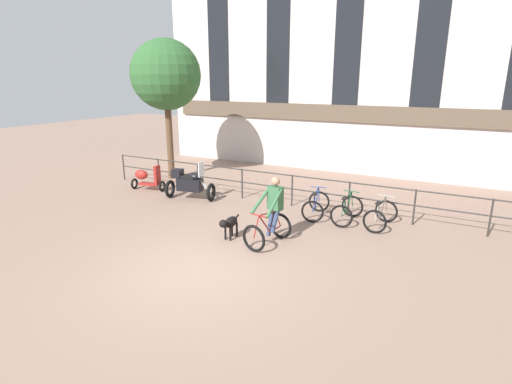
% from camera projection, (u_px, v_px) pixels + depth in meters
% --- Properties ---
extents(ground_plane, '(60.00, 60.00, 0.00)m').
position_uv_depth(ground_plane, '(197.00, 270.00, 8.70)').
color(ground_plane, '#8E7060').
extents(canal_railing, '(15.05, 0.05, 1.05)m').
position_uv_depth(canal_railing, '(292.00, 185.00, 12.92)').
color(canal_railing, '#2D2B28').
rests_on(canal_railing, ground_plane).
extents(building_facade, '(18.00, 0.72, 10.01)m').
position_uv_depth(building_facade, '(349.00, 55.00, 16.65)').
color(building_facade, beige).
rests_on(building_facade, ground_plane).
extents(cyclist_with_bike, '(0.89, 1.28, 1.70)m').
position_uv_depth(cyclist_with_bike, '(271.00, 214.00, 9.95)').
color(cyclist_with_bike, black).
rests_on(cyclist_with_bike, ground_plane).
extents(dog, '(0.24, 0.92, 0.62)m').
position_uv_depth(dog, '(229.00, 223.00, 10.28)').
color(dog, black).
rests_on(dog, ground_plane).
extents(parked_motorcycle, '(1.76, 0.94, 1.35)m').
position_uv_depth(parked_motorcycle, '(189.00, 183.00, 13.69)').
color(parked_motorcycle, black).
rests_on(parked_motorcycle, ground_plane).
extents(parked_bicycle_near_lamp, '(0.82, 1.20, 0.86)m').
position_uv_depth(parked_bicycle_near_lamp, '(316.00, 205.00, 11.97)').
color(parked_bicycle_near_lamp, black).
rests_on(parked_bicycle_near_lamp, ground_plane).
extents(parked_bicycle_mid_left, '(0.69, 1.13, 0.86)m').
position_uv_depth(parked_bicycle_mid_left, '(347.00, 210.00, 11.54)').
color(parked_bicycle_mid_left, black).
rests_on(parked_bicycle_mid_left, ground_plane).
extents(parked_bicycle_mid_right, '(0.77, 1.17, 0.86)m').
position_uv_depth(parked_bicycle_mid_right, '(381.00, 215.00, 11.11)').
color(parked_bicycle_mid_right, black).
rests_on(parked_bicycle_mid_right, ground_plane).
extents(parked_scooter, '(1.33, 0.61, 0.96)m').
position_uv_depth(parked_scooter, '(147.00, 178.00, 14.84)').
color(parked_scooter, black).
rests_on(parked_scooter, ground_plane).
extents(tree_canalside_left, '(2.75, 2.75, 5.55)m').
position_uv_depth(tree_canalside_left, '(166.00, 75.00, 15.63)').
color(tree_canalside_left, brown).
rests_on(tree_canalside_left, ground_plane).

